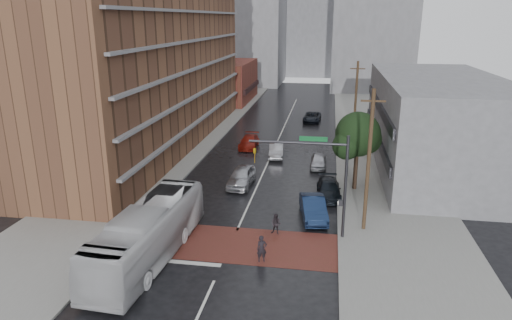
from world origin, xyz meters
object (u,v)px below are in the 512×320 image
at_px(transit_bus, 149,233).
at_px(car_travel_a, 241,177).
at_px(pedestrian_a, 262,249).
at_px(pedestrian_b, 276,224).
at_px(car_travel_b, 276,151).
at_px(suv_travel, 312,117).
at_px(car_travel_c, 249,142).
at_px(car_parked_mid, 329,189).
at_px(car_parked_far, 318,161).
at_px(car_parked_near, 313,208).

height_order(transit_bus, car_travel_a, transit_bus).
xyz_separation_m(pedestrian_a, pedestrian_b, (0.42, 3.86, -0.10)).
relative_size(pedestrian_b, car_travel_b, 0.35).
xyz_separation_m(car_travel_b, suv_travel, (3.05, 18.14, -0.01)).
relative_size(car_travel_a, car_travel_c, 1.03).
height_order(car_travel_a, car_parked_mid, car_travel_a).
bearing_deg(transit_bus, pedestrian_b, 35.32).
height_order(pedestrian_b, car_travel_b, pedestrian_b).
relative_size(car_travel_c, car_parked_far, 1.22).
distance_m(pedestrian_b, suv_travel, 36.43).
distance_m(pedestrian_b, car_travel_a, 9.97).
distance_m(pedestrian_a, car_parked_near, 7.49).
relative_size(car_travel_c, car_parked_mid, 1.02).
bearing_deg(car_travel_b, car_parked_far, -37.84).
bearing_deg(car_parked_mid, transit_bus, -135.72).
height_order(pedestrian_a, car_parked_near, pedestrian_a).
distance_m(car_travel_a, car_travel_b, 9.45).
distance_m(car_travel_b, car_parked_near, 15.90).
bearing_deg(car_travel_c, car_parked_near, -66.82).
height_order(pedestrian_a, pedestrian_b, pedestrian_a).
bearing_deg(pedestrian_b, car_parked_mid, 77.08).
bearing_deg(car_parked_far, suv_travel, 94.13).
xyz_separation_m(suv_travel, car_parked_mid, (2.65, -28.84, -0.01)).
xyz_separation_m(car_travel_c, suv_travel, (6.59, 14.90, -0.00)).
bearing_deg(car_travel_a, suv_travel, 82.03).
height_order(car_travel_b, car_travel_c, car_travel_b).
bearing_deg(car_travel_a, car_parked_mid, -8.19).
height_order(suv_travel, car_parked_mid, suv_travel).
distance_m(car_parked_near, car_parked_mid, 4.66).
height_order(car_travel_a, car_travel_b, car_travel_a).
xyz_separation_m(car_travel_b, car_travel_c, (-3.54, 3.24, -0.01)).
height_order(car_travel_a, suv_travel, car_travel_a).
height_order(pedestrian_b, car_travel_c, pedestrian_b).
height_order(transit_bus, suv_travel, transit_bus).
bearing_deg(car_travel_a, car_parked_near, -39.64).
xyz_separation_m(transit_bus, suv_travel, (8.21, 41.00, -1.02)).
xyz_separation_m(transit_bus, car_travel_a, (3.14, 13.63, -0.87)).
relative_size(car_travel_b, car_parked_far, 1.09).
bearing_deg(pedestrian_b, car_parked_far, 93.02).
height_order(transit_bus, car_parked_far, transit_bus).
bearing_deg(car_parked_mid, car_travel_b, 114.05).
height_order(car_parked_near, car_parked_far, car_parked_near).
distance_m(transit_bus, suv_travel, 41.83).
bearing_deg(car_travel_c, car_parked_mid, -57.07).
height_order(car_travel_c, car_parked_far, car_travel_c).
relative_size(car_travel_c, suv_travel, 0.96).
bearing_deg(pedestrian_b, transit_bus, -135.96).
bearing_deg(suv_travel, pedestrian_b, -87.78).
relative_size(car_travel_a, car_parked_mid, 1.05).
distance_m(transit_bus, pedestrian_b, 8.69).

